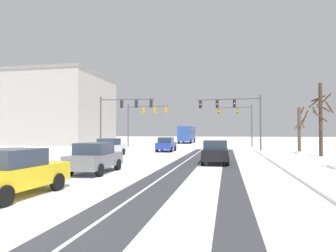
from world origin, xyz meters
TOP-DOWN VIEW (x-y plane):
  - wheel_track_left_lane at (3.10, 15.55)m, footprint 1.15×34.22m
  - wheel_track_right_lane at (2.02, 15.55)m, footprint 0.77×34.22m
  - wheel_track_center at (5.77, 15.55)m, footprint 1.00×34.22m
  - sidewalk_kerb_right at (10.73, 14.00)m, footprint 4.00×34.22m
  - traffic_signal_far_right at (7.49, 41.23)m, footprint 5.41×0.62m
  - traffic_signal_far_left at (-6.77, 36.93)m, footprint 6.45×0.68m
  - traffic_signal_near_right at (6.39, 29.30)m, footprint 7.36×0.73m
  - traffic_signal_near_left at (-6.70, 27.23)m, footprint 6.62×0.59m
  - car_blue_lead at (-1.27, 27.07)m, footprint 1.87×4.12m
  - car_white_second at (-5.17, 19.85)m, footprint 1.93×4.15m
  - car_black_third at (4.77, 14.88)m, footprint 1.87×4.12m
  - car_grey_fourth at (-1.43, 8.89)m, footprint 1.89×4.13m
  - car_yellow_cab_fifth at (-1.57, 2.89)m, footprint 2.00×4.18m
  - bus_oncoming at (-2.60, 54.84)m, footprint 2.78×11.03m
  - bare_tree_sidewalk_mid at (14.01, 23.30)m, footprint 2.11×2.12m
  - bare_tree_sidewalk_far at (13.79, 30.24)m, footprint 1.27×1.51m
  - office_building_far_left_block at (-31.36, 43.56)m, footprint 29.13×16.10m

SIDE VIEW (x-z plane):
  - wheel_track_left_lane at x=3.10m, z-range 0.00..0.01m
  - wheel_track_right_lane at x=2.02m, z-range 0.00..0.01m
  - wheel_track_center at x=5.77m, z-range 0.00..0.01m
  - sidewalk_kerb_right at x=10.73m, z-range 0.00..0.12m
  - car_blue_lead at x=-1.27m, z-range 0.01..1.63m
  - car_white_second at x=-5.17m, z-range 0.01..1.63m
  - car_black_third at x=4.77m, z-range 0.01..1.63m
  - car_grey_fourth at x=-1.43m, z-range 0.01..1.63m
  - car_yellow_cab_fifth at x=-1.57m, z-range 0.01..1.63m
  - bus_oncoming at x=-2.60m, z-range 0.30..3.68m
  - bare_tree_sidewalk_far at x=13.79m, z-range 0.15..5.31m
  - bare_tree_sidewalk_mid at x=14.01m, z-range 0.27..7.01m
  - traffic_signal_far_right at x=7.49m, z-range 1.37..7.87m
  - traffic_signal_far_left at x=-6.77m, z-range 1.55..8.05m
  - traffic_signal_near_left at x=-6.70m, z-range 1.56..8.06m
  - traffic_signal_near_right at x=6.39m, z-range 1.58..8.08m
  - office_building_far_left_block at x=-31.36m, z-range 0.01..12.95m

